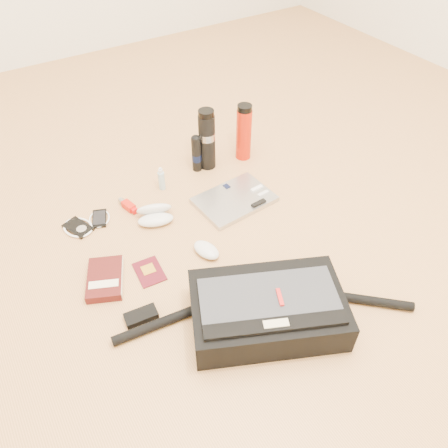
{
  "coord_description": "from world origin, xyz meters",
  "views": [
    {
      "loc": [
        -0.57,
        -0.92,
        1.18
      ],
      "look_at": [
        0.05,
        0.07,
        0.06
      ],
      "focal_mm": 35.0,
      "sensor_mm": 36.0,
      "label": 1
    }
  ],
  "objects_px": {
    "book": "(105,279)",
    "messenger_bag": "(267,309)",
    "laptop": "(235,200)",
    "thermos_black": "(207,139)",
    "thermos_red": "(244,132)"
  },
  "relations": [
    {
      "from": "book",
      "to": "messenger_bag",
      "type": "bearing_deg",
      "value": -24.34
    },
    {
      "from": "messenger_bag",
      "to": "laptop",
      "type": "height_order",
      "value": "messenger_bag"
    },
    {
      "from": "messenger_bag",
      "to": "laptop",
      "type": "relative_size",
      "value": 2.77
    },
    {
      "from": "laptop",
      "to": "thermos_black",
      "type": "relative_size",
      "value": 1.15
    },
    {
      "from": "messenger_bag",
      "to": "book",
      "type": "xyz_separation_m",
      "value": [
        -0.37,
        0.42,
        -0.04
      ]
    },
    {
      "from": "messenger_bag",
      "to": "book",
      "type": "height_order",
      "value": "messenger_bag"
    },
    {
      "from": "laptop",
      "to": "book",
      "type": "relative_size",
      "value": 1.52
    },
    {
      "from": "thermos_red",
      "to": "thermos_black",
      "type": "bearing_deg",
      "value": 171.75
    },
    {
      "from": "book",
      "to": "thermos_red",
      "type": "bearing_deg",
      "value": 48.31
    },
    {
      "from": "book",
      "to": "thermos_red",
      "type": "height_order",
      "value": "thermos_red"
    },
    {
      "from": "thermos_black",
      "to": "book",
      "type": "bearing_deg",
      "value": -148.4
    },
    {
      "from": "laptop",
      "to": "book",
      "type": "bearing_deg",
      "value": -173.08
    },
    {
      "from": "laptop",
      "to": "book",
      "type": "xyz_separation_m",
      "value": [
        -0.61,
        -0.12,
        0.01
      ]
    },
    {
      "from": "messenger_bag",
      "to": "thermos_red",
      "type": "relative_size",
      "value": 3.36
    },
    {
      "from": "messenger_bag",
      "to": "thermos_black",
      "type": "xyz_separation_m",
      "value": [
        0.27,
        0.81,
        0.08
      ]
    }
  ]
}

